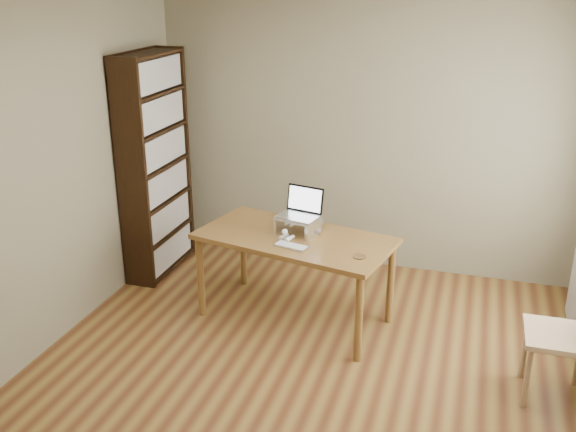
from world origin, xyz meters
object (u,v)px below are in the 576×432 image
object	(u,v)px
keyboard	(291,246)
chair	(573,329)
laptop	(300,209)
cat	(300,224)
desk	(295,246)
bookshelf	(155,165)

from	to	relation	value
keyboard	chair	xyz separation A→B (m)	(2.04, -0.29, -0.22)
laptop	cat	xyz separation A→B (m)	(0.01, -0.03, -0.12)
keyboard	cat	world-z (taller)	cat
desk	cat	world-z (taller)	cat
bookshelf	cat	world-z (taller)	bookshelf
cat	laptop	bearing A→B (deg)	134.59
bookshelf	laptop	bearing A→B (deg)	-16.24
desk	chair	xyz separation A→B (m)	(2.07, -0.51, -0.12)
cat	keyboard	bearing A→B (deg)	-64.76
laptop	cat	distance (m)	0.13
bookshelf	cat	distance (m)	1.64
desk	chair	size ratio (longest dim) A/B	1.69
chair	cat	bearing A→B (deg)	162.68
desk	cat	size ratio (longest dim) A/B	3.46
laptop	keyboard	xyz separation A→B (m)	(0.04, -0.36, -0.18)
desk	cat	xyz separation A→B (m)	(0.01, 0.11, 0.15)
bookshelf	cat	size ratio (longest dim) A/B	4.31
cat	chair	world-z (taller)	chair
bookshelf	keyboard	world-z (taller)	bookshelf
bookshelf	keyboard	size ratio (longest dim) A/B	7.36
keyboard	chair	bearing A→B (deg)	4.77
desk	keyboard	size ratio (longest dim) A/B	5.92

